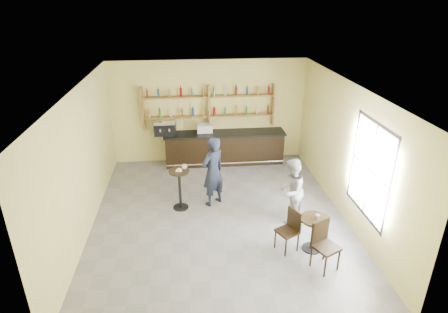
{
  "coord_description": "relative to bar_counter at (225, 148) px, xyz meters",
  "views": [
    {
      "loc": [
        -0.67,
        -7.71,
        5.05
      ],
      "look_at": [
        0.2,
        0.8,
        1.25
      ],
      "focal_mm": 30.0,
      "sensor_mm": 36.0,
      "label": 1
    }
  ],
  "objects": [
    {
      "name": "chair_south",
      "position": [
        1.44,
        -5.18,
        -0.0
      ],
      "size": [
        0.59,
        0.59,
        1.01
      ],
      "primitive_type": null,
      "rotation": [
        0.0,
        0.0,
        0.47
      ],
      "color": "black",
      "rests_on": "floor"
    },
    {
      "name": "man_main",
      "position": [
        -0.55,
        -2.49,
        0.4
      ],
      "size": [
        0.79,
        0.75,
        1.83
      ],
      "primitive_type": "imported",
      "rotation": [
        0.0,
        0.0,
        3.79
      ],
      "color": "black",
      "rests_on": "floor"
    },
    {
      "name": "wall_back",
      "position": [
        -0.46,
        0.35,
        1.09
      ],
      "size": [
        7.0,
        0.0,
        7.0
      ],
      "primitive_type": "plane",
      "rotation": [
        1.57,
        0.0,
        0.0
      ],
      "color": "#E5DA82",
      "rests_on": "floor"
    },
    {
      "name": "pedestal_table",
      "position": [
        -1.39,
        -2.63,
        0.02
      ],
      "size": [
        0.66,
        0.66,
        1.05
      ],
      "primitive_type": null,
      "rotation": [
        0.0,
        0.0,
        0.38
      ],
      "color": "black",
      "rests_on": "floor"
    },
    {
      "name": "bar_counter",
      "position": [
        0.0,
        0.0,
        0.0
      ],
      "size": [
        3.76,
        0.73,
        1.02
      ],
      "primitive_type": null,
      "color": "black",
      "rests_on": "floor"
    },
    {
      "name": "napkin",
      "position": [
        -1.39,
        -2.63,
        0.54
      ],
      "size": [
        0.16,
        0.16,
        0.0
      ],
      "primitive_type": "cube",
      "rotation": [
        0.0,
        0.0,
        -0.07
      ],
      "color": "white",
      "rests_on": "pedestal_table"
    },
    {
      "name": "wall_front",
      "position": [
        -0.46,
        -6.65,
        1.09
      ],
      "size": [
        7.0,
        0.0,
        7.0
      ],
      "primitive_type": "plane",
      "rotation": [
        -1.57,
        0.0,
        0.0
      ],
      "color": "#E5DA82",
      "rests_on": "floor"
    },
    {
      "name": "chair_west",
      "position": [
        0.84,
        -4.53,
        -0.05
      ],
      "size": [
        0.53,
        0.53,
        0.92
      ],
      "primitive_type": null,
      "rotation": [
        0.0,
        0.0,
        -1.1
      ],
      "color": "black",
      "rests_on": "floor"
    },
    {
      "name": "cup_cafe",
      "position": [
        1.44,
        -4.58,
        0.3
      ],
      "size": [
        0.11,
        0.11,
        0.08
      ],
      "primitive_type": "imported",
      "rotation": [
        0.0,
        0.0,
        -0.31
      ],
      "color": "white",
      "rests_on": "cafe_table"
    },
    {
      "name": "donut",
      "position": [
        -1.38,
        -2.64,
        0.57
      ],
      "size": [
        0.16,
        0.16,
        0.05
      ],
      "primitive_type": "torus",
      "rotation": [
        0.0,
        0.0,
        -0.23
      ],
      "color": "gold",
      "rests_on": "napkin"
    },
    {
      "name": "ceiling",
      "position": [
        -0.46,
        -3.15,
        2.69
      ],
      "size": [
        7.0,
        7.0,
        0.0
      ],
      "primitive_type": "plane",
      "rotation": [
        3.14,
        0.0,
        0.0
      ],
      "color": "white",
      "rests_on": "wall_back"
    },
    {
      "name": "shelf_unit",
      "position": [
        -0.46,
        0.22,
        1.3
      ],
      "size": [
        4.0,
        0.26,
        1.4
      ],
      "primitive_type": null,
      "color": "brown",
      "rests_on": "wall_back"
    },
    {
      "name": "espresso_machine",
      "position": [
        -1.82,
        0.0,
        0.74
      ],
      "size": [
        0.66,
        0.45,
        0.45
      ],
      "primitive_type": null,
      "rotation": [
        0.0,
        0.0,
        -0.07
      ],
      "color": "black",
      "rests_on": "bar_counter"
    },
    {
      "name": "cup_pedestal",
      "position": [
        -1.25,
        -2.53,
        0.59
      ],
      "size": [
        0.15,
        0.15,
        0.1
      ],
      "primitive_type": "imported",
      "rotation": [
        0.0,
        0.0,
        0.19
      ],
      "color": "white",
      "rests_on": "pedestal_table"
    },
    {
      "name": "window_frame",
      "position": [
        2.53,
        -4.35,
        1.19
      ],
      "size": [
        0.04,
        1.7,
        2.1
      ],
      "primitive_type": null,
      "color": "black",
      "rests_on": "wall_right"
    },
    {
      "name": "window_pane",
      "position": [
        2.54,
        -4.35,
        1.19
      ],
      "size": [
        0.0,
        2.0,
        2.0
      ],
      "primitive_type": "plane",
      "rotation": [
        1.57,
        0.0,
        -1.57
      ],
      "color": "white",
      "rests_on": "wall_right"
    },
    {
      "name": "wall_right",
      "position": [
        2.54,
        -3.15,
        1.09
      ],
      "size": [
        0.0,
        7.0,
        7.0
      ],
      "primitive_type": "plane",
      "rotation": [
        1.57,
        0.0,
        -1.57
      ],
      "color": "#E5DA82",
      "rests_on": "floor"
    },
    {
      "name": "pastry_case",
      "position": [
        -0.61,
        0.0,
        0.65
      ],
      "size": [
        0.48,
        0.39,
        0.29
      ],
      "primitive_type": null,
      "rotation": [
        0.0,
        0.0,
        -0.03
      ],
      "color": "silver",
      "rests_on": "bar_counter"
    },
    {
      "name": "floor",
      "position": [
        -0.46,
        -3.15,
        -0.51
      ],
      "size": [
        7.0,
        7.0,
        0.0
      ],
      "primitive_type": "plane",
      "color": "slate",
      "rests_on": "ground"
    },
    {
      "name": "liquor_bottles",
      "position": [
        -0.46,
        0.22,
        1.47
      ],
      "size": [
        3.68,
        0.1,
        1.0
      ],
      "primitive_type": null,
      "color": "#8C5919",
      "rests_on": "shelf_unit"
    },
    {
      "name": "patron_second",
      "position": [
        1.2,
        -3.43,
        0.28
      ],
      "size": [
        0.92,
        0.97,
        1.58
      ],
      "primitive_type": "imported",
      "rotation": [
        0.0,
        0.0,
        -2.15
      ],
      "color": "gray",
      "rests_on": "floor"
    },
    {
      "name": "cafe_table",
      "position": [
        1.39,
        -4.58,
        -0.12
      ],
      "size": [
        0.66,
        0.66,
        0.77
      ],
      "primitive_type": null,
      "rotation": [
        0.0,
        0.0,
        -0.09
      ],
      "color": "black",
      "rests_on": "floor"
    },
    {
      "name": "wall_left",
      "position": [
        -3.46,
        -3.15,
        1.09
      ],
      "size": [
        0.0,
        7.0,
        7.0
      ],
      "primitive_type": "plane",
      "rotation": [
        1.57,
        0.0,
        1.57
      ],
      "color": "#E5DA82",
      "rests_on": "floor"
    }
  ]
}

